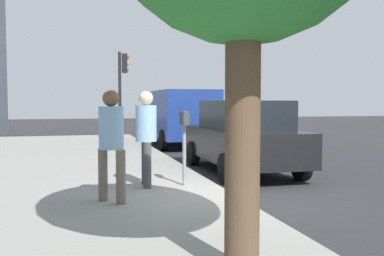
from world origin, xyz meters
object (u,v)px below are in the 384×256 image
Objects in this scene: pedestrian_bystander at (111,136)px; parked_van_far at (179,114)px; parking_meter at (184,132)px; parked_sedan_near at (242,136)px; pedestrian_at_meter at (146,130)px; traffic_signal at (122,81)px.

parked_van_far is (9.98, -3.43, 0.06)m from pedestrian_bystander.
parked_sedan_near is at bearing -44.28° from parking_meter.
parking_meter is at bearing 135.72° from parked_sedan_near.
parked_van_far is (8.83, -2.70, 0.05)m from pedestrian_at_meter.
parked_sedan_near is (3.09, -3.43, -0.31)m from pedestrian_bystander.
parked_van_far is (8.92, -1.99, 0.09)m from parking_meter.
pedestrian_at_meter is 0.50× the size of traffic_signal.
parked_sedan_near is at bearing -164.32° from traffic_signal.
parking_meter is 0.27× the size of parked_van_far.
traffic_signal is (9.57, -0.55, 1.37)m from pedestrian_at_meter.
traffic_signal reaches higher than parked_van_far.
pedestrian_bystander is (-1.06, 1.44, 0.03)m from parking_meter.
parked_van_far is at bearing -109.24° from traffic_signal.
pedestrian_at_meter is 9.69m from traffic_signal.
pedestrian_bystander reaches higher than parking_meter.
traffic_signal is (10.72, -1.29, 1.38)m from pedestrian_bystander.
traffic_signal is (9.67, 0.16, 1.41)m from parking_meter.
traffic_signal reaches higher than parked_sedan_near.
parked_van_far is at bearing -0.01° from parked_sedan_near.
traffic_signal is at bearing 90.60° from pedestrian_at_meter.
parked_sedan_near is 8.10m from traffic_signal.
parked_van_far is at bearing -12.55° from parking_meter.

